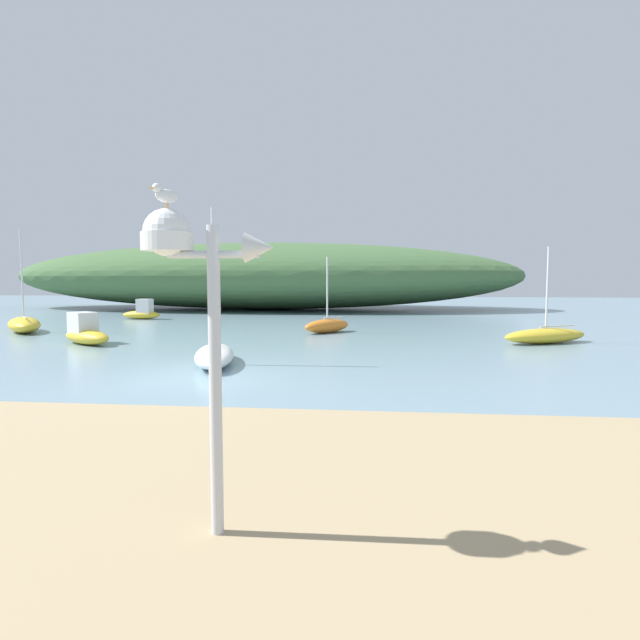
{
  "coord_description": "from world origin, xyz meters",
  "views": [
    {
      "loc": [
        4.58,
        -12.91,
        2.65
      ],
      "look_at": [
        2.54,
        6.8,
        1.03
      ],
      "focal_mm": 29.09,
      "sensor_mm": 36.0,
      "label": 1
    }
  ],
  "objects": [
    {
      "name": "motorboat_far_right",
      "position": [
        -6.87,
        6.62,
        0.45
      ],
      "size": [
        3.07,
        2.59,
        1.27
      ],
      "color": "gold",
      "rests_on": "ground"
    },
    {
      "name": "sailboat_by_sandbar",
      "position": [
        -12.33,
        10.56,
        0.39
      ],
      "size": [
        3.47,
        3.78,
        5.03
      ],
      "color": "gold",
      "rests_on": "ground"
    },
    {
      "name": "ground_plane",
      "position": [
        0.0,
        0.0,
        0.0
      ],
      "size": [
        120.0,
        120.0,
        0.0
      ],
      "primitive_type": "plane",
      "color": "#7A99A8"
    },
    {
      "name": "sailboat_west_reach",
      "position": [
        11.54,
        8.77,
        0.32
      ],
      "size": [
        4.08,
        2.81,
        3.89
      ],
      "color": "gold",
      "rests_on": "ground"
    },
    {
      "name": "distant_hill",
      "position": [
        -4.91,
        30.78,
        2.8
      ],
      "size": [
        43.47,
        14.99,
        5.59
      ],
      "primitive_type": "ellipsoid",
      "color": "#476B3D",
      "rests_on": "ground"
    },
    {
      "name": "sailboat_inner_mooring",
      "position": [
        -0.24,
        2.33,
        0.31
      ],
      "size": [
        2.1,
        4.08,
        4.74
      ],
      "color": "white",
      "rests_on": "ground"
    },
    {
      "name": "mast_structure",
      "position": [
        2.87,
        -8.23,
        2.72
      ],
      "size": [
        1.24,
        0.48,
        3.09
      ],
      "color": "silver",
      "rests_on": "beach_sand"
    },
    {
      "name": "sailboat_east_reach",
      "position": [
        2.37,
        11.87,
        0.35
      ],
      "size": [
        2.49,
        2.69,
        3.65
      ],
      "color": "orange",
      "rests_on": "ground"
    },
    {
      "name": "seagull_on_radar",
      "position": [
        2.66,
        -8.25,
        3.41
      ],
      "size": [
        0.23,
        0.27,
        0.22
      ],
      "color": "orange",
      "rests_on": "mast_structure"
    },
    {
      "name": "motorboat_centre_water",
      "position": [
        -10.15,
        18.86,
        0.45
      ],
      "size": [
        2.54,
        1.05,
        1.29
      ],
      "color": "gold",
      "rests_on": "ground"
    }
  ]
}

